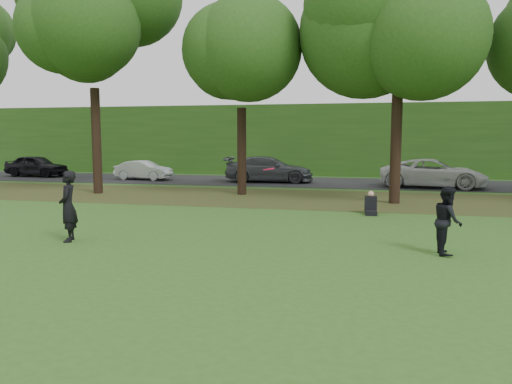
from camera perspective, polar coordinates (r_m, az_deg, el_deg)
ground at (r=10.01m, az=-5.32°, el=-9.88°), size 120.00×120.00×0.00m
leaf_litter at (r=22.49m, az=5.20°, el=-0.74°), size 60.00×7.00×0.01m
street at (r=30.39m, az=7.29°, el=1.11°), size 70.00×7.00×0.02m
far_hedge at (r=36.24m, az=8.32°, el=5.90°), size 70.00×3.00×5.00m
player_left at (r=14.14m, az=-20.68°, el=-1.54°), size 0.71×0.82×1.89m
player_right at (r=12.66m, az=21.05°, el=-3.05°), size 0.65×0.82×1.63m
parked_cars at (r=29.53m, az=4.85°, el=2.44°), size 37.44×4.14×1.54m
frisbee at (r=11.97m, az=1.46°, el=2.63°), size 0.38×0.38×0.08m
seated_person at (r=18.41m, az=12.98°, el=-1.51°), size 0.46×0.76×0.83m
tree_line at (r=22.86m, az=4.49°, el=19.15°), size 55.30×7.90×12.31m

